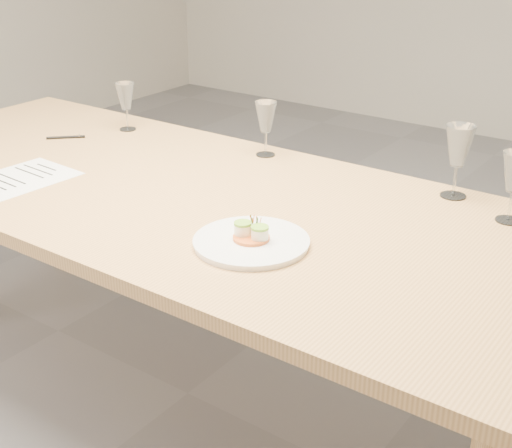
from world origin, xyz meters
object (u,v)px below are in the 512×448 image
Objects in this scene: ballpoint_pen at (66,137)px; wine_glass_2 at (459,147)px; dinner_plate at (251,241)px; wine_glass_0 at (125,97)px; dining_table at (179,209)px; recipe_sheet at (21,178)px; wine_glass_1 at (266,118)px.

ballpoint_pen is 0.49× the size of wine_glass_2.
wine_glass_0 reaches higher than dinner_plate.
wine_glass_0 is at bearing -176.69° from wine_glass_2.
wine_glass_0 is at bearing 148.07° from dining_table.
dinner_plate is 2.80× the size of ballpoint_pen.
wine_glass_0 is at bearing 19.28° from ballpoint_pen.
ballpoint_pen is 0.26m from wine_glass_0.
ballpoint_pen is at bearing -168.18° from wine_glass_2.
wine_glass_2 is (1.14, 0.64, 0.15)m from recipe_sheet.
ballpoint_pen is 0.57× the size of wine_glass_1.
wine_glass_1 reaches higher than dining_table.
dining_table is 0.51m from recipe_sheet.
ballpoint_pen is at bearing -116.01° from wine_glass_0.
wine_glass_1 is (0.59, 0.06, 0.00)m from wine_glass_0.
ballpoint_pen is 0.75m from wine_glass_1.
wine_glass_2 reaches higher than recipe_sheet.
wine_glass_0 is (-0.96, 0.53, 0.11)m from dinner_plate.
ballpoint_pen reaches higher than recipe_sheet.
recipe_sheet is 1.81× the size of wine_glass_0.
wine_glass_1 is 0.65m from wine_glass_2.
dinner_plate is (0.41, -0.18, 0.08)m from dining_table.
dinner_plate is at bearing -24.46° from dining_table.
dining_table is 11.33× the size of wine_glass_2.
wine_glass_0 is (0.10, 0.21, 0.12)m from ballpoint_pen.
dinner_plate is 1.37× the size of wine_glass_2.
wine_glass_0 is at bearing -174.37° from wine_glass_1.
recipe_sheet is 0.41m from ballpoint_pen.
recipe_sheet is 3.08× the size of ballpoint_pen.
ballpoint_pen is (-0.21, 0.36, 0.00)m from recipe_sheet.
wine_glass_2 reaches higher than ballpoint_pen.
wine_glass_1 is at bearing 85.04° from dining_table.
dining_table is at bearing -94.96° from wine_glass_1.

